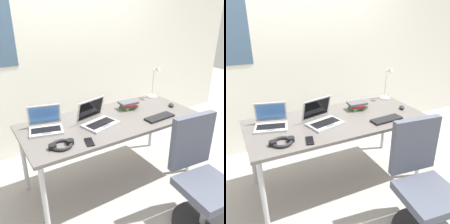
# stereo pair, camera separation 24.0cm
# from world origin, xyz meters

# --- Properties ---
(ground_plane) EXTENTS (12.00, 12.00, 0.00)m
(ground_plane) POSITION_xyz_m (0.00, 0.00, 0.00)
(ground_plane) COLOR gray
(wall_back) EXTENTS (6.00, 0.13, 2.60)m
(wall_back) POSITION_xyz_m (-0.00, 1.10, 1.30)
(wall_back) COLOR silver
(wall_back) RESTS_ON ground_plane
(desk) EXTENTS (1.80, 0.80, 0.74)m
(desk) POSITION_xyz_m (0.00, 0.00, 0.68)
(desk) COLOR #595451
(desk) RESTS_ON ground_plane
(desk_lamp) EXTENTS (0.12, 0.18, 0.40)m
(desk_lamp) POSITION_xyz_m (0.80, 0.28, 0.94)
(desk_lamp) COLOR white
(desk_lamp) RESTS_ON desk
(laptop_by_keyboard) EXTENTS (0.35, 0.32, 0.22)m
(laptop_by_keyboard) POSITION_xyz_m (-0.64, 0.12, 0.78)
(laptop_by_keyboard) COLOR #B7BABC
(laptop_by_keyboard) RESTS_ON desk
(laptop_near_mouse) EXTENTS (0.38, 0.35, 0.23)m
(laptop_near_mouse) POSITION_xyz_m (-0.17, -0.01, 0.79)
(laptop_near_mouse) COLOR #B7BABC
(laptop_near_mouse) RESTS_ON desk
(external_keyboard) EXTENTS (0.34, 0.14, 0.02)m
(external_keyboard) POSITION_xyz_m (0.43, -0.23, 0.75)
(external_keyboard) COLOR black
(external_keyboard) RESTS_ON desk
(computer_mouse) EXTENTS (0.10, 0.11, 0.03)m
(computer_mouse) POSITION_xyz_m (0.76, -0.06, 0.76)
(computer_mouse) COLOR black
(computer_mouse) RESTS_ON desk
(cell_phone) EXTENTS (0.09, 0.15, 0.01)m
(cell_phone) POSITION_xyz_m (-0.41, -0.29, 0.74)
(cell_phone) COLOR black
(cell_phone) RESTS_ON desk
(headphones) EXTENTS (0.21, 0.18, 0.04)m
(headphones) POSITION_xyz_m (-0.63, -0.23, 0.76)
(headphones) COLOR black
(headphones) RESTS_ON desk
(book_stack) EXTENTS (0.22, 0.16, 0.09)m
(book_stack) POSITION_xyz_m (0.31, 0.15, 0.78)
(book_stack) COLOR #336638
(book_stack) RESTS_ON desk
(office_chair) EXTENTS (0.52, 0.56, 0.97)m
(office_chair) POSITION_xyz_m (0.34, -0.88, 0.40)
(office_chair) COLOR black
(office_chair) RESTS_ON ground_plane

